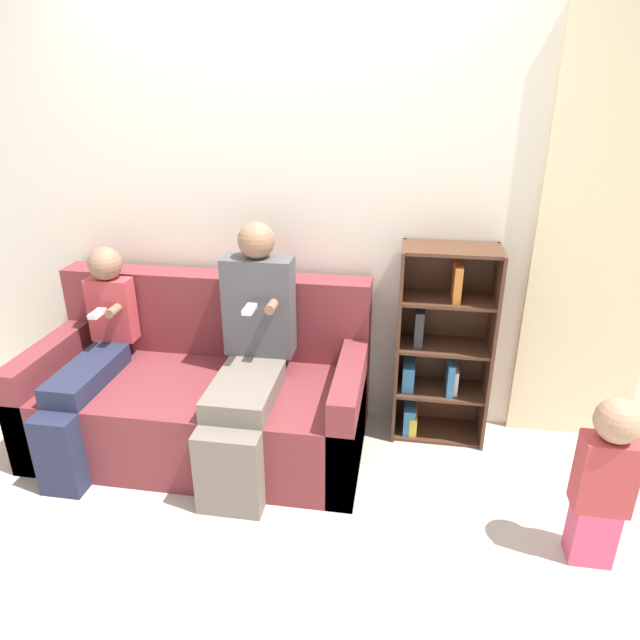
{
  "coord_description": "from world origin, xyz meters",
  "views": [
    {
      "loc": [
        0.71,
        -2.11,
        1.95
      ],
      "look_at": [
        0.27,
        0.6,
        0.78
      ],
      "focal_mm": 32.0,
      "sensor_mm": 36.0,
      "label": 1
    }
  ],
  "objects_px": {
    "couch": "(204,393)",
    "child_seated": "(90,359)",
    "adult_seated": "(249,353)",
    "toddler_standing": "(604,478)",
    "bookshelf": "(439,350)"
  },
  "relations": [
    {
      "from": "couch",
      "to": "child_seated",
      "type": "xyz_separation_m",
      "value": [
        -0.56,
        -0.16,
        0.25
      ]
    },
    {
      "from": "adult_seated",
      "to": "child_seated",
      "type": "xyz_separation_m",
      "value": [
        -0.88,
        -0.04,
        -0.09
      ]
    },
    {
      "from": "couch",
      "to": "adult_seated",
      "type": "distance_m",
      "value": 0.48
    },
    {
      "from": "couch",
      "to": "toddler_standing",
      "type": "xyz_separation_m",
      "value": [
        1.95,
        -0.59,
        0.13
      ]
    },
    {
      "from": "child_seated",
      "to": "bookshelf",
      "type": "bearing_deg",
      "value": 14.17
    },
    {
      "from": "couch",
      "to": "child_seated",
      "type": "relative_size",
      "value": 1.66
    },
    {
      "from": "bookshelf",
      "to": "couch",
      "type": "bearing_deg",
      "value": -166.55
    },
    {
      "from": "adult_seated",
      "to": "child_seated",
      "type": "height_order",
      "value": "adult_seated"
    },
    {
      "from": "couch",
      "to": "bookshelf",
      "type": "height_order",
      "value": "bookshelf"
    },
    {
      "from": "adult_seated",
      "to": "toddler_standing",
      "type": "relative_size",
      "value": 1.59
    },
    {
      "from": "toddler_standing",
      "to": "bookshelf",
      "type": "distance_m",
      "value": 1.12
    },
    {
      "from": "couch",
      "to": "toddler_standing",
      "type": "bearing_deg",
      "value": -16.86
    },
    {
      "from": "adult_seated",
      "to": "couch",
      "type": "bearing_deg",
      "value": 159.63
    },
    {
      "from": "couch",
      "to": "bookshelf",
      "type": "bearing_deg",
      "value": 13.45
    },
    {
      "from": "adult_seated",
      "to": "toddler_standing",
      "type": "xyz_separation_m",
      "value": [
        1.64,
        -0.47,
        -0.21
      ]
    }
  ]
}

